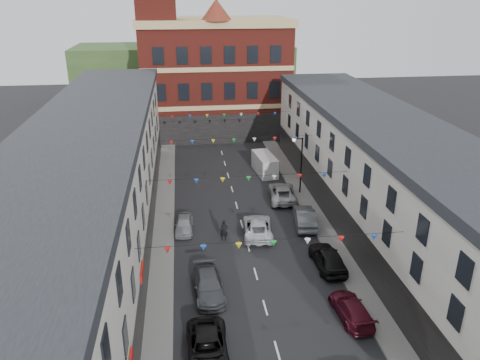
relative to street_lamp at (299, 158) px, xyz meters
name	(u,v)px	position (x,y,z in m)	size (l,w,h in m)	color
ground	(256,274)	(-6.55, -14.00, -3.90)	(160.00, 160.00, 0.00)	black
pavement_left	(162,265)	(-13.45, -12.00, -3.83)	(1.80, 64.00, 0.15)	#605E5B
pavement_right	(338,253)	(0.35, -12.00, -3.83)	(1.80, 64.00, 0.15)	#605E5B
terrace_left	(85,211)	(-18.33, -13.00, 1.44)	(8.40, 56.00, 10.70)	beige
terrace_right	(410,200)	(5.23, -13.00, 0.95)	(8.40, 56.00, 9.70)	silver
civic_building	(215,76)	(-6.55, 23.95, 4.23)	(20.60, 13.30, 18.50)	maroon
clock_tower	(157,28)	(-14.05, 21.00, 11.03)	(5.60, 5.60, 30.00)	maroon
distant_hill	(185,72)	(-10.55, 48.00, 1.10)	(40.00, 14.00, 10.00)	#2A4A22
street_lamp	(299,158)	(0.00, 0.00, 0.00)	(1.10, 0.36, 6.00)	black
car_left_c	(208,348)	(-10.58, -22.10, -3.20)	(2.34, 5.06, 1.41)	black
car_left_d	(208,285)	(-10.15, -15.99, -3.20)	(1.96, 4.83, 1.40)	#3F4247
car_left_e	(184,224)	(-11.67, -6.61, -3.26)	(1.53, 3.79, 1.29)	gray
car_right_c	(351,309)	(-1.30, -19.64, -3.26)	(1.79, 4.41, 1.28)	#4E0F1E
car_right_d	(328,258)	(-1.05, -13.76, -3.10)	(1.90, 4.73, 1.61)	black
car_right_e	(305,217)	(-1.05, -6.92, -3.11)	(1.68, 4.83, 1.59)	#575B60
car_right_f	(282,192)	(-1.87, -1.17, -3.16)	(2.48, 5.39, 1.50)	#9DA0A2
moving_car	(258,227)	(-5.46, -8.05, -3.19)	(2.36, 5.13, 1.43)	silver
white_van	(265,164)	(-2.33, 6.27, -2.83)	(1.87, 4.86, 2.15)	beige
pedestrian	(224,231)	(-8.39, -8.71, -3.00)	(0.66, 0.43, 1.81)	black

